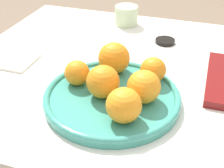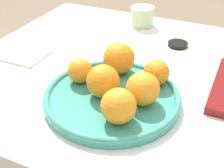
# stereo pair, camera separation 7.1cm
# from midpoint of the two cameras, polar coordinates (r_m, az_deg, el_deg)

# --- Properties ---
(fruit_platter) EXTENTS (0.32, 0.32, 0.03)m
(fruit_platter) POSITION_cam_midpoint_polar(r_m,az_deg,el_deg) (0.73, -2.78, -2.48)
(fruit_platter) COLOR teal
(fruit_platter) RESTS_ON table
(orange_0) EXTENTS (0.08, 0.08, 0.08)m
(orange_0) POSITION_cam_midpoint_polar(r_m,az_deg,el_deg) (0.71, -4.55, 0.33)
(orange_0) COLOR orange
(orange_0) RESTS_ON fruit_platter
(orange_1) EXTENTS (0.06, 0.06, 0.06)m
(orange_1) POSITION_cam_midpoint_polar(r_m,az_deg,el_deg) (0.77, 4.90, 2.50)
(orange_1) COLOR orange
(orange_1) RESTS_ON fruit_platter
(orange_2) EXTENTS (0.08, 0.08, 0.08)m
(orange_2) POSITION_cam_midpoint_polar(r_m,az_deg,el_deg) (0.64, -1.04, -4.03)
(orange_2) COLOR orange
(orange_2) RESTS_ON fruit_platter
(orange_3) EXTENTS (0.08, 0.08, 0.08)m
(orange_3) POSITION_cam_midpoint_polar(r_m,az_deg,el_deg) (0.69, 2.92, -0.60)
(orange_3) COLOR orange
(orange_3) RESTS_ON fruit_platter
(orange_4) EXTENTS (0.08, 0.08, 0.08)m
(orange_4) POSITION_cam_midpoint_polar(r_m,az_deg,el_deg) (0.80, -2.20, 4.68)
(orange_4) COLOR orange
(orange_4) RESTS_ON fruit_platter
(orange_5) EXTENTS (0.06, 0.06, 0.06)m
(orange_5) POSITION_cam_midpoint_polar(r_m,az_deg,el_deg) (0.77, -9.08, 1.96)
(orange_5) COLOR orange
(orange_5) RESTS_ON fruit_platter
(cup_0) EXTENTS (0.08, 0.08, 0.07)m
(cup_0) POSITION_cam_midpoint_polar(r_m,az_deg,el_deg) (1.15, 0.83, 12.40)
(cup_0) COLOR #B7CC9E
(cup_0) RESTS_ON table
(napkin) EXTENTS (0.13, 0.11, 0.01)m
(napkin) POSITION_cam_midpoint_polar(r_m,az_deg,el_deg) (0.96, -19.79, 4.12)
(napkin) COLOR silver
(napkin) RESTS_ON table
(soy_dish) EXTENTS (0.06, 0.06, 0.01)m
(soy_dish) POSITION_cam_midpoint_polar(r_m,az_deg,el_deg) (1.02, 7.72, 7.72)
(soy_dish) COLOR black
(soy_dish) RESTS_ON table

